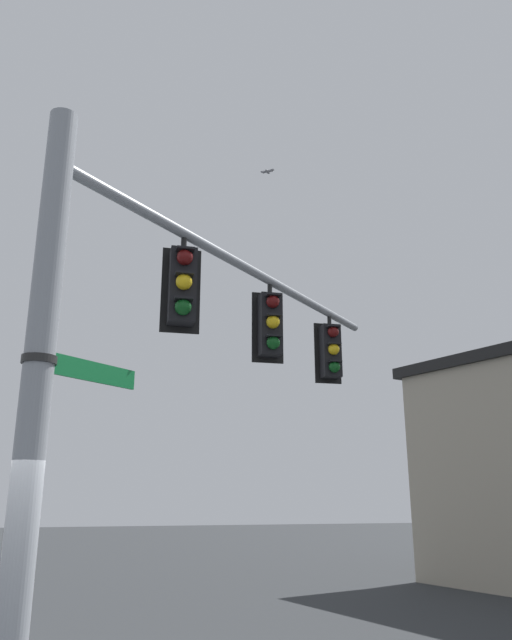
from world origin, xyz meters
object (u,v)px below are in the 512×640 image
street_name_sign (66,366)px  bird_flying (267,172)px  traffic_light_mid_outer (331,351)px  traffic_light_nearest_pole (182,285)px  traffic_light_mid_inner (270,324)px

street_name_sign → bird_flying: (-3.64, -5.49, 5.86)m
traffic_light_mid_outer → bird_flying: bird_flying is taller
traffic_light_nearest_pole → traffic_light_mid_inner: 2.29m
traffic_light_nearest_pole → traffic_light_mid_outer: size_ratio=1.00×
traffic_light_mid_inner → street_name_sign: (2.97, 2.82, -1.43)m
traffic_light_mid_outer → street_name_sign: 6.54m
traffic_light_nearest_pole → traffic_light_mid_outer: bearing=-136.2°
traffic_light_nearest_pole → traffic_light_mid_inner: bearing=-136.2°
street_name_sign → bird_flying: size_ratio=3.94×
traffic_light_mid_inner → traffic_light_mid_outer: 2.29m
street_name_sign → bird_flying: 8.82m
traffic_light_mid_outer → street_name_sign: traffic_light_mid_outer is taller
traffic_light_mid_inner → street_name_sign: traffic_light_mid_inner is taller
traffic_light_nearest_pole → traffic_light_mid_outer: same height
traffic_light_mid_inner → bird_flying: 5.22m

